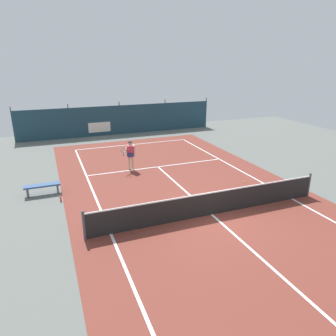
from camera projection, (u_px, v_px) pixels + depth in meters
The scene contains 11 objects.
ground_plane at pixel (211, 215), 12.66m from camera, with size 36.00×36.00×0.00m, color slate.
court_surface at pixel (211, 214), 12.66m from camera, with size 11.02×26.60×0.01m.
tennis_net at pixel (212, 203), 12.49m from camera, with size 10.12×0.10×1.10m.
back_fence at pixel (119, 125), 26.68m from camera, with size 16.30×0.98×2.70m.
tennis_player at pixel (130, 153), 17.54m from camera, with size 0.86×0.62×1.64m.
tennis_ball_near_player at pixel (129, 158), 19.93m from camera, with size 0.07×0.07×0.07m, color #CCDB33.
tennis_ball_midcourt at pixel (140, 146), 22.51m from camera, with size 0.07×0.07×0.07m, color #CCDB33.
tennis_ball_by_sideline at pixel (245, 182), 15.99m from camera, with size 0.07×0.07×0.07m, color #CCDB33.
parked_car at pixel (94, 121), 27.34m from camera, with size 2.13×4.26×1.68m.
courtside_bench at pixel (42, 187), 14.44m from camera, with size 1.60×0.40×0.49m.
water_bottle at pixel (61, 199), 13.84m from camera, with size 0.08×0.08×0.24m, color #D84C38.
Camera 1 is at (-5.81, -9.90, 5.93)m, focal length 33.41 mm.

